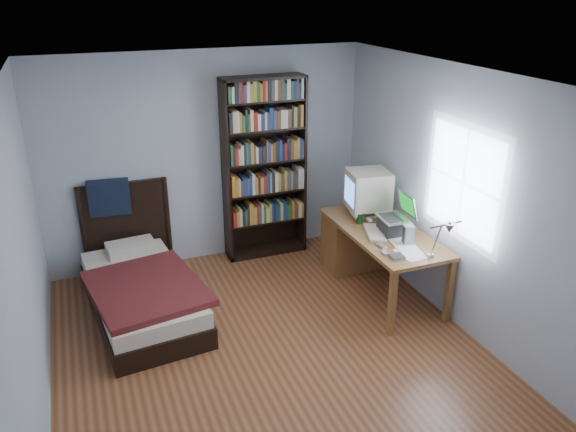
# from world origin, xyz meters

# --- Properties ---
(room) EXTENTS (4.20, 4.24, 2.50)m
(room) POSITION_xyz_m (0.03, -0.00, 1.25)
(room) COLOR brown
(room) RESTS_ON ground
(desk) EXTENTS (0.75, 1.65, 0.73)m
(desk) POSITION_xyz_m (1.50, 1.02, 0.42)
(desk) COLOR brown
(desk) RESTS_ON floor
(crt_monitor) EXTENTS (0.52, 0.48, 0.52)m
(crt_monitor) POSITION_xyz_m (1.54, 1.01, 1.03)
(crt_monitor) COLOR beige
(crt_monitor) RESTS_ON desk
(laptop) EXTENTS (0.37, 0.37, 0.43)m
(laptop) POSITION_xyz_m (1.57, 0.47, 0.85)
(laptop) COLOR #2D2D30
(laptop) RESTS_ON desk
(desk_lamp) EXTENTS (0.21, 0.45, 0.54)m
(desk_lamp) POSITION_xyz_m (1.50, -0.48, 1.16)
(desk_lamp) COLOR #99999E
(desk_lamp) RESTS_ON desk
(keyboard) EXTENTS (0.30, 0.47, 0.04)m
(keyboard) POSITION_xyz_m (1.37, 0.51, 0.75)
(keyboard) COLOR #B5A997
(keyboard) RESTS_ON desk
(speaker) EXTENTS (0.12, 0.12, 0.20)m
(speaker) POSITION_xyz_m (1.57, 0.19, 0.83)
(speaker) COLOR gray
(speaker) RESTS_ON desk
(soda_can) EXTENTS (0.06, 0.06, 0.12)m
(soda_can) POSITION_xyz_m (1.36, 0.82, 0.79)
(soda_can) COLOR #083B0A
(soda_can) RESTS_ON desk
(mouse) EXTENTS (0.06, 0.11, 0.04)m
(mouse) POSITION_xyz_m (1.49, 0.83, 0.75)
(mouse) COLOR silver
(mouse) RESTS_ON desk
(phone_silver) EXTENTS (0.07, 0.12, 0.02)m
(phone_silver) POSITION_xyz_m (1.29, 0.22, 0.74)
(phone_silver) COLOR silver
(phone_silver) RESTS_ON desk
(phone_grey) EXTENTS (0.06, 0.09, 0.02)m
(phone_grey) POSITION_xyz_m (1.24, 0.07, 0.74)
(phone_grey) COLOR gray
(phone_grey) RESTS_ON desk
(external_drive) EXTENTS (0.13, 0.13, 0.03)m
(external_drive) POSITION_xyz_m (1.30, -0.05, 0.74)
(external_drive) COLOR gray
(external_drive) RESTS_ON desk
(bookshelf) EXTENTS (0.99, 0.30, 2.19)m
(bookshelf) POSITION_xyz_m (0.65, 1.94, 1.10)
(bookshelf) COLOR black
(bookshelf) RESTS_ON floor
(bed) EXTENTS (1.19, 2.06, 1.16)m
(bed) POSITION_xyz_m (-1.00, 1.14, 0.26)
(bed) COLOR black
(bed) RESTS_ON floor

